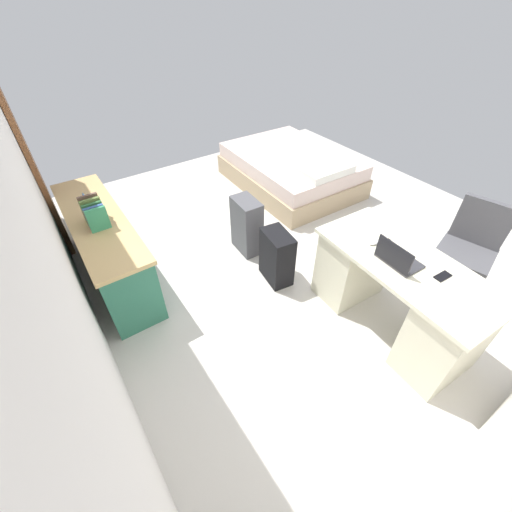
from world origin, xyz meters
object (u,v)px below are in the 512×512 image
(office_chair, at_px, (465,255))
(cell_phone_by_mouse, at_px, (384,242))
(computer_mouse, at_px, (374,242))
(figurine_small, at_px, (84,197))
(desk, at_px, (395,294))
(cell_phone_near_laptop, at_px, (443,276))
(laptop, at_px, (397,258))
(bed, at_px, (291,170))
(suitcase_black, at_px, (277,257))
(credenza, at_px, (107,248))
(suitcase_spare_grey, at_px, (247,226))

(office_chair, bearing_deg, cell_phone_by_mouse, 69.84)
(computer_mouse, xyz_separation_m, figurine_small, (2.09, 1.78, 0.00))
(computer_mouse, bearing_deg, cell_phone_by_mouse, -115.05)
(desk, height_order, computer_mouse, computer_mouse)
(cell_phone_near_laptop, bearing_deg, desk, 19.73)
(figurine_small, bearing_deg, laptop, -143.63)
(bed, distance_m, cell_phone_by_mouse, 2.48)
(bed, relative_size, cell_phone_by_mouse, 14.25)
(suitcase_black, bearing_deg, office_chair, -120.27)
(office_chair, height_order, cell_phone_by_mouse, office_chair)
(bed, xyz_separation_m, computer_mouse, (-2.21, 0.98, 0.53))
(laptop, bearing_deg, bed, -22.68)
(credenza, distance_m, cell_phone_near_laptop, 3.01)
(cell_phone_near_laptop, distance_m, figurine_small, 3.24)
(cell_phone_near_laptop, bearing_deg, office_chair, -74.23)
(suitcase_black, bearing_deg, figurine_small, 53.88)
(office_chair, xyz_separation_m, computer_mouse, (0.37, 0.97, 0.35))
(computer_mouse, relative_size, cell_phone_near_laptop, 0.74)
(credenza, bearing_deg, suitcase_black, -126.66)
(suitcase_black, xyz_separation_m, figurine_small, (1.35, 1.37, 0.49))
(laptop, bearing_deg, computer_mouse, -12.06)
(suitcase_black, distance_m, cell_phone_by_mouse, 1.04)
(suitcase_black, distance_m, figurine_small, 1.98)
(bed, distance_m, cell_phone_near_laptop, 2.94)
(suitcase_black, height_order, figurine_small, figurine_small)
(laptop, bearing_deg, suitcase_black, 19.77)
(cell_phone_by_mouse, bearing_deg, computer_mouse, 79.32)
(cell_phone_near_laptop, bearing_deg, computer_mouse, 14.95)
(office_chair, distance_m, cell_phone_by_mouse, 1.01)
(suitcase_spare_grey, bearing_deg, desk, -162.01)
(credenza, distance_m, laptop, 2.69)
(figurine_small, bearing_deg, cell_phone_near_laptop, -144.39)
(suitcase_spare_grey, bearing_deg, cell_phone_by_mouse, -157.74)
(suitcase_black, bearing_deg, laptop, -151.78)
(office_chair, relative_size, suitcase_spare_grey, 1.46)
(office_chair, relative_size, cell_phone_near_laptop, 6.91)
(suitcase_black, distance_m, computer_mouse, 0.98)
(computer_mouse, xyz_separation_m, cell_phone_near_laptop, (-0.55, -0.11, -0.01))
(bed, height_order, cell_phone_by_mouse, cell_phone_by_mouse)
(suitcase_spare_grey, relative_size, computer_mouse, 6.43)
(desk, bearing_deg, cell_phone_near_laptop, -164.21)
(bed, bearing_deg, suitcase_spare_grey, 123.18)
(office_chair, distance_m, figurine_small, 3.71)
(laptop, xyz_separation_m, figurine_small, (2.34, 1.73, -0.03))
(bed, distance_m, laptop, 2.73)
(cell_phone_by_mouse, bearing_deg, bed, -4.31)
(suitcase_spare_grey, distance_m, cell_phone_by_mouse, 1.50)
(bed, height_order, computer_mouse, computer_mouse)
(credenza, height_order, cell_phone_by_mouse, cell_phone_by_mouse)
(desk, xyz_separation_m, figurine_small, (2.39, 1.82, 0.38))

